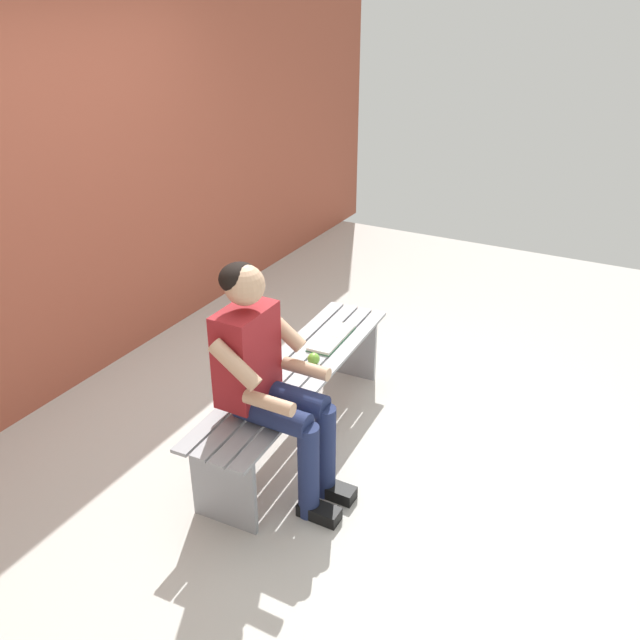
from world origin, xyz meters
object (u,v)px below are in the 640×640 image
apple (314,359)px  book_open (331,338)px  person_seated (268,375)px  bench_near (297,385)px

apple → book_open: apple is taller
apple → book_open: bearing=-171.4°
person_seated → apple: bearing=-175.6°
bench_near → apple: bearing=146.5°
apple → book_open: 0.32m
person_seated → apple: 0.59m
person_seated → book_open: person_seated is taller
person_seated → apple: size_ratio=17.55×
apple → book_open: (-0.32, -0.05, -0.03)m
person_seated → apple: person_seated is taller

